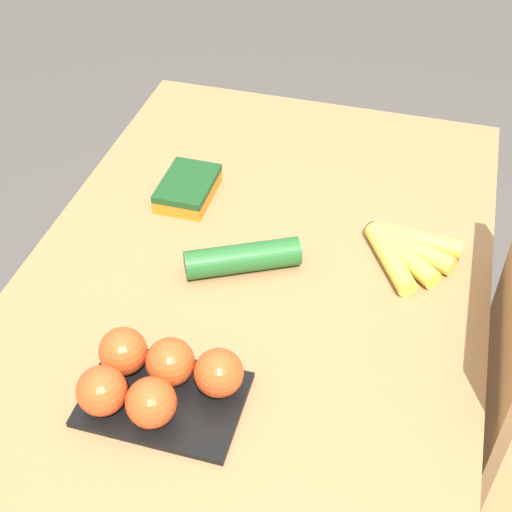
# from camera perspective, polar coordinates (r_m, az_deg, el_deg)

# --- Properties ---
(ground_plane) EXTENTS (12.00, 12.00, 0.00)m
(ground_plane) POSITION_cam_1_polar(r_m,az_deg,el_deg) (1.94, -0.00, -17.60)
(ground_plane) COLOR #4C4742
(dining_table) EXTENTS (1.24, 0.85, 0.77)m
(dining_table) POSITION_cam_1_polar(r_m,az_deg,el_deg) (1.41, -0.00, -4.23)
(dining_table) COLOR #9E7044
(dining_table) RESTS_ON ground_plane
(banana_bunch) EXTENTS (0.17, 0.19, 0.04)m
(banana_bunch) POSITION_cam_1_polar(r_m,az_deg,el_deg) (1.37, 11.76, 0.54)
(banana_bunch) COLOR brown
(banana_bunch) RESTS_ON dining_table
(tomato_pack) EXTENTS (0.17, 0.25, 0.09)m
(tomato_pack) POSITION_cam_1_polar(r_m,az_deg,el_deg) (1.11, -8.10, -9.72)
(tomato_pack) COLOR black
(tomato_pack) RESTS_ON dining_table
(carrot_bag) EXTENTS (0.15, 0.10, 0.04)m
(carrot_bag) POSITION_cam_1_polar(r_m,az_deg,el_deg) (1.49, -5.48, 5.52)
(carrot_bag) COLOR orange
(carrot_bag) RESTS_ON dining_table
(cucumber_near) EXTENTS (0.14, 0.21, 0.05)m
(cucumber_near) POSITION_cam_1_polar(r_m,az_deg,el_deg) (1.31, -1.08, -0.17)
(cucumber_near) COLOR #236028
(cucumber_near) RESTS_ON dining_table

